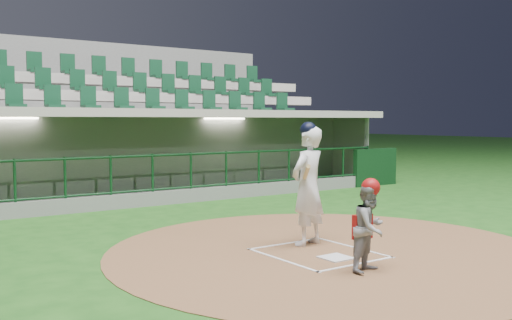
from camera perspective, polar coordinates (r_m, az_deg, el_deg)
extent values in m
plane|color=#194914|center=(9.44, 5.08, -9.01)|extent=(120.00, 120.00, 0.00)
cylinder|color=brown|center=(9.48, 7.27, -8.93)|extent=(7.20, 7.20, 0.01)
cube|color=silver|center=(8.92, 8.00, -9.65)|extent=(0.43, 0.43, 0.02)
cube|color=white|center=(8.75, 2.53, -9.92)|extent=(0.05, 1.80, 0.01)
cube|color=silver|center=(9.71, 9.67, -8.58)|extent=(0.05, 1.80, 0.01)
cube|color=white|center=(9.85, 3.01, -8.34)|extent=(1.55, 0.05, 0.01)
cube|color=white|center=(8.61, 10.06, -10.22)|extent=(1.55, 0.05, 0.01)
cube|color=slate|center=(15.93, -12.56, -5.75)|extent=(15.00, 3.00, 0.10)
cube|color=slate|center=(17.25, -14.64, -0.36)|extent=(15.00, 0.20, 2.70)
cube|color=#A8A395|center=(17.12, -14.51, 0.45)|extent=(13.50, 0.04, 0.90)
cube|color=slate|center=(19.82, 7.88, 0.28)|extent=(0.20, 3.00, 2.70)
cube|color=#A19B92|center=(15.48, -12.37, 4.57)|extent=(15.40, 3.50, 0.20)
cube|color=slate|center=(14.42, -10.27, -3.92)|extent=(15.00, 0.15, 0.40)
cube|color=black|center=(14.29, -10.35, 2.34)|extent=(15.00, 0.01, 0.95)
cube|color=brown|center=(16.86, -13.92, -4.29)|extent=(12.75, 0.40, 0.45)
cube|color=white|center=(14.84, -23.53, 3.85)|extent=(1.30, 0.35, 0.04)
cube|color=white|center=(17.06, -3.30, 4.16)|extent=(1.30, 0.35, 0.04)
cube|color=black|center=(18.92, 11.82, -0.70)|extent=(1.80, 0.18, 1.20)
imported|color=#A41711|center=(15.78, -23.31, -2.40)|extent=(1.21, 0.80, 1.90)
imported|color=#AE1A12|center=(17.43, -8.38, -1.79)|extent=(0.88, 0.59, 1.75)
imported|color=#B4131E|center=(19.50, 2.82, -1.01)|extent=(1.76, 0.75, 1.84)
cube|color=gray|center=(18.78, -16.38, 0.87)|extent=(17.00, 6.50, 2.50)
cube|color=#9B948C|center=(17.34, -14.89, 4.46)|extent=(16.60, 0.95, 0.30)
cube|color=#A7A097|center=(18.25, -15.94, 6.13)|extent=(16.60, 0.95, 0.30)
cube|color=#9E988F|center=(19.18, -16.90, 7.65)|extent=(16.60, 0.95, 0.30)
cube|color=slate|center=(21.97, -19.22, 4.83)|extent=(17.00, 0.25, 5.05)
imported|color=white|center=(9.66, 5.21, -2.60)|extent=(0.83, 0.66, 2.00)
sphere|color=black|center=(9.60, 5.25, 3.00)|extent=(0.28, 0.28, 0.28)
cylinder|color=tan|center=(9.28, 5.03, -1.40)|extent=(0.58, 0.79, 0.39)
imported|color=gray|center=(8.14, 11.35, -6.66)|extent=(0.70, 0.61, 1.23)
sphere|color=#9D1011|center=(8.06, 11.40, -2.70)|extent=(0.26, 0.26, 0.26)
cube|color=maroon|center=(8.24, 10.59, -6.56)|extent=(0.32, 0.10, 0.35)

